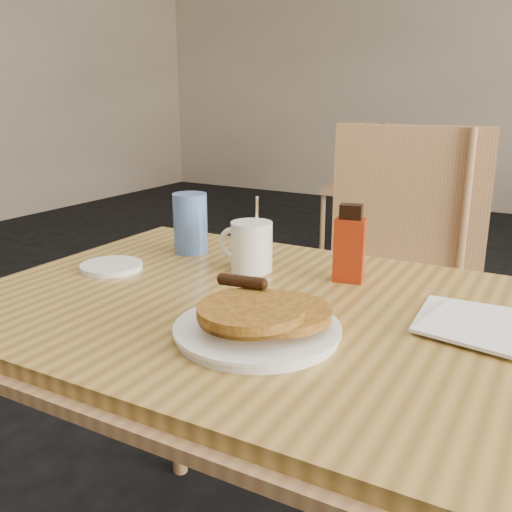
# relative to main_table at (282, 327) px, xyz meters

# --- Properties ---
(main_table) EXTENTS (1.24, 0.85, 0.75)m
(main_table) POSITION_rel_main_table_xyz_m (0.00, 0.00, 0.00)
(main_table) COLOR #AD853D
(main_table) RESTS_ON floor
(chair_main_far) EXTENTS (0.55, 0.55, 1.03)m
(chair_main_far) POSITION_rel_main_table_xyz_m (-0.01, 0.75, -0.09)
(chair_main_far) COLOR #AE8452
(chair_main_far) RESTS_ON floor
(chair_wall_extra) EXTENTS (0.47, 0.48, 0.91)m
(chair_wall_extra) POSITION_rel_main_table_xyz_m (-1.01, 3.13, -0.17)
(chair_wall_extra) COLOR #AE8452
(chair_wall_extra) RESTS_ON floor
(pancake_plate) EXTENTS (0.27, 0.27, 0.08)m
(pancake_plate) POSITION_rel_main_table_xyz_m (0.03, -0.14, 0.07)
(pancake_plate) COLOR white
(pancake_plate) RESTS_ON main_table
(coffee_mug) EXTENTS (0.13, 0.09, 0.17)m
(coffee_mug) POSITION_rel_main_table_xyz_m (-0.16, 0.16, 0.10)
(coffee_mug) COLOR white
(coffee_mug) RESTS_ON main_table
(syrup_bottle) EXTENTS (0.07, 0.05, 0.16)m
(syrup_bottle) POSITION_rel_main_table_xyz_m (0.05, 0.20, 0.12)
(syrup_bottle) COLOR #720608
(syrup_bottle) RESTS_ON main_table
(napkin_stack) EXTENTS (0.22, 0.23, 0.01)m
(napkin_stack) POSITION_rel_main_table_xyz_m (0.32, 0.08, 0.05)
(napkin_stack) COLOR white
(napkin_stack) RESTS_ON main_table
(blue_tumbler) EXTENTS (0.10, 0.10, 0.14)m
(blue_tumbler) POSITION_rel_main_table_xyz_m (-0.36, 0.21, 0.11)
(blue_tumbler) COLOR #5176BE
(blue_tumbler) RESTS_ON main_table
(side_saucer) EXTENTS (0.17, 0.17, 0.01)m
(side_saucer) POSITION_rel_main_table_xyz_m (-0.43, 0.01, 0.05)
(side_saucer) COLOR white
(side_saucer) RESTS_ON main_table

